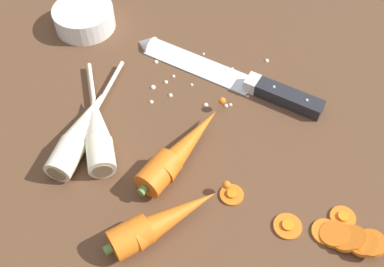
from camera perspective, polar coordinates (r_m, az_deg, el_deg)
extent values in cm
cube|color=brown|center=(72.38, 0.23, -0.42)|extent=(120.00, 90.00, 4.00)
cube|color=silver|center=(79.71, 0.88, 8.45)|extent=(20.21, 11.47, 0.50)
cone|color=silver|center=(84.23, -5.89, 11.08)|extent=(4.25, 4.79, 3.96)
cube|color=silver|center=(76.23, 7.49, 6.21)|extent=(2.94, 3.47, 2.20)
cube|color=#232328|center=(75.01, 11.96, 4.32)|extent=(11.26, 6.66, 2.20)
sphere|color=silver|center=(74.67, 10.14, 5.71)|extent=(0.50, 0.50, 0.50)
sphere|color=silver|center=(73.85, 14.08, 4.04)|extent=(0.50, 0.50, 0.50)
cylinder|color=orange|center=(63.90, -4.19, -4.90)|extent=(6.34, 7.00, 4.20)
cone|color=orange|center=(66.89, -0.59, -0.85)|extent=(9.78, 14.03, 3.99)
sphere|color=orange|center=(71.81, 3.77, 4.05)|extent=(1.20, 1.20, 1.20)
cylinder|color=#5B7F3D|center=(62.63, -6.14, -7.07)|extent=(1.52, 1.44, 1.20)
cylinder|color=orange|center=(59.70, -7.63, -12.63)|extent=(6.64, 6.52, 4.20)
cone|color=orange|center=(60.65, -2.37, -9.96)|extent=(12.03, 10.97, 3.99)
sphere|color=orange|center=(62.90, 4.31, -6.38)|extent=(1.20, 1.20, 1.20)
cylinder|color=#5B7F3D|center=(59.46, -10.42, -13.99)|extent=(1.54, 1.56, 1.20)
cylinder|color=beige|center=(67.66, -15.46, -2.95)|extent=(4.78, 6.13, 4.00)
cone|color=beige|center=(71.42, -12.76, 1.97)|extent=(5.22, 10.41, 3.80)
cylinder|color=beige|center=(76.56, -10.19, 5.99)|extent=(2.27, 10.76, 0.70)
cylinder|color=#7A6647|center=(66.47, -16.51, -4.85)|extent=(2.81, 0.71, 2.80)
cylinder|color=beige|center=(66.72, -11.28, -2.73)|extent=(5.64, 6.36, 4.00)
cone|color=beige|center=(71.24, -11.90, 2.02)|extent=(6.94, 10.10, 3.80)
cylinder|color=beige|center=(76.95, -12.34, 5.81)|extent=(4.34, 9.69, 0.70)
cylinder|color=#7A6647|center=(65.22, -11.04, -4.59)|extent=(2.72, 1.30, 2.80)
cylinder|color=orange|center=(63.92, 16.33, -11.61)|extent=(3.79, 3.79, 0.70)
cylinder|color=orange|center=(63.77, 17.31, -11.88)|extent=(3.96, 3.88, 1.93)
cylinder|color=orange|center=(63.65, 18.51, -12.26)|extent=(3.98, 3.89, 2.30)
cylinder|color=orange|center=(63.70, 19.36, -12.16)|extent=(3.73, 3.64, 2.28)
cylinder|color=orange|center=(63.54, 20.52, -12.64)|extent=(3.87, 3.78, 2.19)
cylinder|color=orange|center=(63.56, 21.31, -12.60)|extent=(3.94, 3.86, 1.92)
cylinder|color=orange|center=(64.24, 4.97, -7.53)|extent=(3.34, 3.34, 0.70)
cylinder|color=orange|center=(64.01, 4.99, -7.41)|extent=(1.40, 1.40, 0.16)
cylinder|color=orange|center=(63.09, 11.83, -11.16)|extent=(3.81, 3.81, 0.70)
cylinder|color=orange|center=(62.85, 11.87, -11.05)|extent=(1.60, 1.60, 0.16)
cylinder|color=orange|center=(65.57, 18.26, -9.83)|extent=(3.46, 3.46, 0.70)
cylinder|color=orange|center=(65.34, 18.32, -9.72)|extent=(1.45, 1.45, 0.16)
cylinder|color=white|center=(88.67, -13.26, 13.82)|extent=(11.00, 11.00, 4.00)
cylinder|color=#BCBCB8|center=(88.38, -13.31, 14.06)|extent=(8.80, 8.80, 2.80)
sphere|color=silver|center=(75.50, 6.97, 4.71)|extent=(0.45, 0.45, 0.45)
sphere|color=silver|center=(81.66, 9.31, 9.08)|extent=(0.73, 0.73, 0.73)
sphere|color=silver|center=(79.42, 5.01, 8.11)|extent=(0.70, 0.70, 0.70)
sphere|color=silver|center=(73.98, 4.83, 3.71)|extent=(0.53, 0.53, 0.53)
sphere|color=silver|center=(80.62, -4.49, 9.02)|extent=(0.75, 0.75, 0.75)
sphere|color=silver|center=(79.10, 4.29, 8.00)|extent=(0.80, 0.80, 0.80)
sphere|color=silver|center=(78.06, -2.31, 7.24)|extent=(0.56, 0.56, 0.56)
sphere|color=silver|center=(80.97, -1.52, 9.40)|extent=(0.70, 0.70, 0.70)
sphere|color=silver|center=(81.97, 1.45, 9.96)|extent=(0.47, 0.47, 0.47)
sphere|color=silver|center=(75.07, -2.70, 4.92)|extent=(0.69, 0.69, 0.69)
sphere|color=silver|center=(77.14, -3.26, 6.55)|extent=(0.68, 0.68, 0.68)
sphere|color=silver|center=(76.39, -4.89, 5.93)|extent=(0.86, 0.86, 0.86)
sphere|color=silver|center=(73.59, 1.73, 3.72)|extent=(0.77, 0.77, 0.77)
sphere|color=silver|center=(73.72, 4.27, 3.62)|extent=(0.67, 0.67, 0.67)
sphere|color=silver|center=(74.32, -5.08, 4.07)|extent=(0.67, 0.67, 0.67)
sphere|color=silver|center=(79.34, 1.73, 8.20)|extent=(0.56, 0.56, 0.56)
sphere|color=silver|center=(76.65, -0.04, 6.18)|extent=(0.50, 0.50, 0.50)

